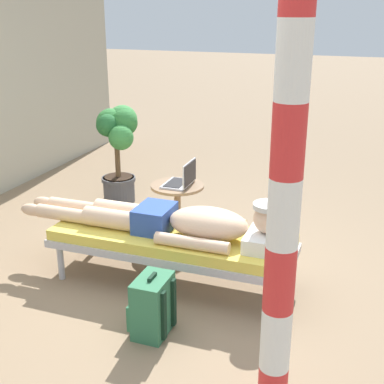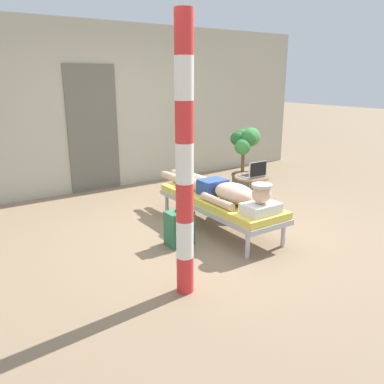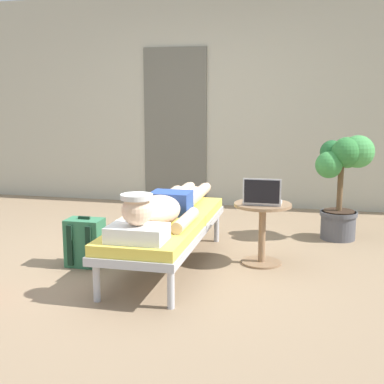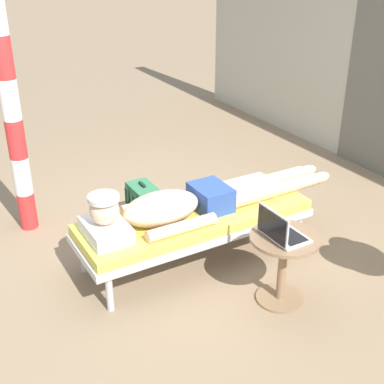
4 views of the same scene
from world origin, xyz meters
name	(u,v)px [view 4 (image 4 of 4)]	position (x,y,z in m)	size (l,w,h in m)	color
ground_plane	(193,244)	(0.00, 0.00, 0.00)	(40.00, 40.00, 0.00)	#8C7256
house_door_panel	(379,78)	(-0.42, 2.49, 1.02)	(0.84, 0.03, 2.04)	#625F54
lounge_chair	(195,221)	(0.19, -0.09, 0.35)	(0.63, 1.87, 0.42)	#B7B7BC
person_reclining	(188,203)	(0.19, -0.15, 0.52)	(0.53, 2.17, 0.33)	white
side_table	(283,257)	(0.96, 0.16, 0.36)	(0.48, 0.48, 0.52)	#8C6B4C
laptop	(280,231)	(0.96, 0.11, 0.58)	(0.31, 0.24, 0.23)	silver
backpack	(144,206)	(-0.48, -0.22, 0.20)	(0.30, 0.26, 0.42)	#33724C
porch_post	(10,100)	(-0.98, -1.12, 1.17)	(0.15, 0.15, 2.34)	red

